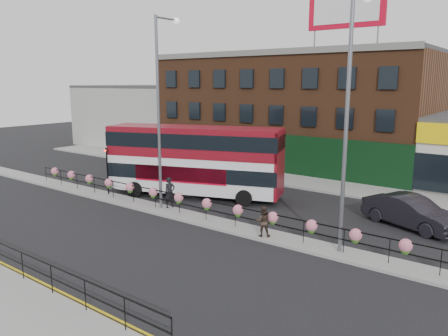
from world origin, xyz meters
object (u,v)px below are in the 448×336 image
Objects in this scene: double_decker_bus at (195,154)px; lamp_column_west at (162,97)px; car at (411,212)px; pedestrian_a at (170,192)px; lamp_column_east at (350,101)px; pedestrian_b at (263,221)px.

lamp_column_west reaches higher than double_decker_bus.
car is (13.46, 2.06, -2.08)m from double_decker_bus.
pedestrian_a is at bearing 133.91° from car.
lamp_column_west reaches higher than pedestrian_a.
lamp_column_east is (11.52, -0.13, 0.03)m from lamp_column_west.
double_decker_bus is at bearing 119.57° from car.
double_decker_bus is at bearing 34.03° from pedestrian_a.
pedestrian_b is (8.07, -4.26, -2.01)m from double_decker_bus.
lamp_column_west reaches higher than car.
double_decker_bus is 3.89m from pedestrian_a.
pedestrian_b is (7.27, -0.93, -0.16)m from pedestrian_a.
lamp_column_west is at bearing 118.71° from pedestrian_a.
lamp_column_west is at bearing -36.98° from pedestrian_b.
pedestrian_a is at bearing 179.00° from lamp_column_east.
lamp_column_west is 1.00× the size of lamp_column_east.
car is 3.56× the size of pedestrian_b.
pedestrian_a is (-12.66, -5.39, 0.23)m from car.
pedestrian_b is at bearing -27.83° from double_decker_bus.
lamp_column_east is at bearing -0.66° from lamp_column_west.
lamp_column_east is (-1.57, -5.58, 6.03)m from car.
double_decker_bus reaches higher than pedestrian_a.
lamp_column_east reaches higher than car.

